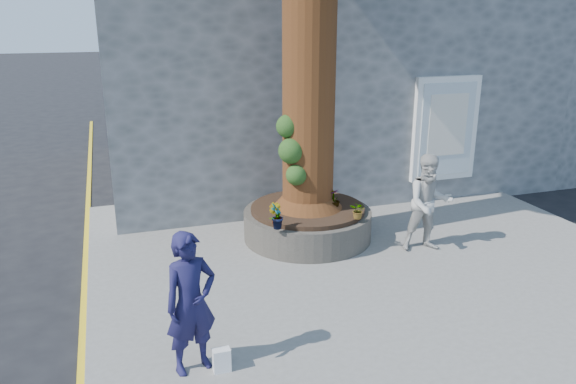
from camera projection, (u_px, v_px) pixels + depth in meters
name	position (u px, v px, depth m)	size (l,w,h in m)	color
ground	(303.00, 301.00, 8.24)	(120.00, 120.00, 0.00)	black
pavement	(366.00, 257.00, 9.57)	(9.00, 8.00, 0.12)	slate
yellow_line	(84.00, 300.00, 8.24)	(0.10, 30.00, 0.01)	yellow
stone_shop	(302.00, 49.00, 14.54)	(10.30, 8.30, 6.30)	#55585A
neighbour_shop	(551.00, 49.00, 16.96)	(6.00, 8.00, 6.00)	#55585A
planter	(307.00, 223.00, 10.16)	(2.30, 2.30, 0.60)	black
man	(191.00, 303.00, 6.23)	(0.61, 0.40, 1.68)	#19173F
woman	(429.00, 203.00, 9.49)	(0.82, 0.64, 1.69)	#B5B3AD
shopping_bag	(222.00, 360.00, 6.39)	(0.20, 0.12, 0.28)	white
plant_a	(276.00, 216.00, 8.98)	(0.22, 0.15, 0.41)	gray
plant_b	(276.00, 216.00, 8.98)	(0.23, 0.22, 0.42)	gray
plant_c	(334.00, 199.00, 9.86)	(0.21, 0.21, 0.38)	gray
plant_d	(358.00, 210.00, 9.43)	(0.26, 0.23, 0.29)	gray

